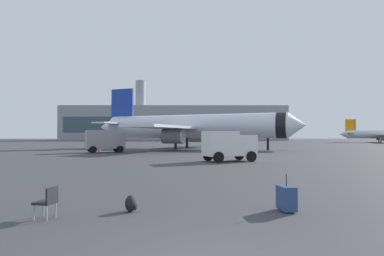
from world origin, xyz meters
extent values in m
cylinder|color=silver|center=(0.47, 46.61, 3.70)|extent=(29.29, 14.59, 3.80)
cone|color=silver|center=(15.52, 40.63, 3.70)|extent=(3.56, 4.24, 3.61)
cone|color=silver|center=(-14.96, 52.73, 3.70)|extent=(4.24, 4.36, 3.42)
cylinder|color=black|center=(13.48, 41.45, 3.70)|extent=(2.73, 4.12, 3.88)
cube|color=silver|center=(2.49, 54.41, 3.40)|extent=(10.36, 16.64, 0.36)
cube|color=silver|center=(-3.41, 39.54, 3.40)|extent=(10.36, 16.64, 0.36)
cylinder|color=gray|center=(1.56, 52.09, 2.10)|extent=(3.79, 3.22, 2.20)
cylinder|color=gray|center=(-2.49, 41.86, 2.10)|extent=(3.79, 3.22, 2.20)
cube|color=#193899|center=(-12.08, 51.59, 7.30)|extent=(4.22, 1.96, 6.40)
cube|color=silver|center=(-11.37, 54.74, 4.30)|extent=(4.63, 6.54, 0.24)
cube|color=silver|center=(-13.73, 48.80, 4.30)|extent=(4.63, 6.54, 0.24)
cylinder|color=black|center=(11.62, 42.18, 0.90)|extent=(0.36, 0.36, 1.80)
cylinder|color=black|center=(-0.51, 49.58, 0.90)|extent=(0.44, 0.44, 1.80)
cylinder|color=black|center=(-2.28, 45.11, 0.90)|extent=(0.44, 0.44, 1.80)
cone|color=silver|center=(48.52, 95.07, 2.55)|extent=(2.95, 3.03, 2.36)
cube|color=silver|center=(60.57, 95.99, 2.34)|extent=(7.33, 11.45, 0.25)
cylinder|color=gray|center=(59.91, 94.40, 1.45)|extent=(2.62, 2.25, 1.52)
cube|color=orange|center=(50.49, 94.24, 5.03)|extent=(2.89, 1.40, 4.41)
cube|color=silver|center=(51.03, 96.41, 2.97)|extent=(3.26, 4.51, 0.17)
cube|color=silver|center=(49.32, 92.34, 2.97)|extent=(3.26, 4.51, 0.17)
cylinder|color=black|center=(58.44, 92.69, 0.62)|extent=(0.30, 0.30, 1.24)
cylinder|color=black|center=(57.16, 89.64, 0.62)|extent=(0.30, 0.30, 1.24)
cube|color=gray|center=(-9.63, 37.01, 1.52)|extent=(2.43, 2.69, 2.04)
cube|color=#1E232D|center=(-8.98, 37.30, 2.00)|extent=(0.88, 1.84, 0.84)
cube|color=gray|center=(-11.82, 36.02, 1.70)|extent=(3.75, 3.28, 2.40)
cylinder|color=black|center=(-9.99, 38.10, 0.45)|extent=(0.91, 0.57, 0.90)
cylinder|color=black|center=(-9.05, 36.00, 0.45)|extent=(0.91, 0.57, 0.90)
cylinder|color=black|center=(-13.06, 36.73, 0.45)|extent=(0.91, 0.57, 0.90)
cylinder|color=black|center=(-12.12, 34.63, 0.45)|extent=(0.91, 0.57, 0.90)
cube|color=white|center=(4.60, 22.63, 1.39)|extent=(2.35, 2.49, 1.78)
cube|color=#1E232D|center=(5.30, 22.89, 1.81)|extent=(0.70, 1.71, 0.74)
cube|color=white|center=(2.54, 21.86, 1.55)|extent=(3.17, 2.80, 2.10)
cylinder|color=black|center=(4.44, 23.69, 0.45)|extent=(0.92, 0.52, 0.90)
cylinder|color=black|center=(5.17, 21.72, 0.45)|extent=(0.92, 0.52, 0.90)
cylinder|color=black|center=(1.55, 22.61, 0.45)|extent=(0.92, 0.52, 0.90)
cylinder|color=black|center=(2.29, 20.65, 0.45)|extent=(0.92, 0.52, 0.90)
cube|color=#F2590C|center=(-6.95, 56.59, 0.02)|extent=(0.44, 0.44, 0.04)
cone|color=#F2590C|center=(-6.95, 56.59, 0.32)|extent=(0.36, 0.36, 0.55)
cylinder|color=white|center=(-6.95, 56.59, 0.34)|extent=(0.23, 0.23, 0.10)
cube|color=#F2590C|center=(6.52, 47.91, 0.02)|extent=(0.44, 0.44, 0.04)
cone|color=#F2590C|center=(6.52, 47.91, 0.32)|extent=(0.36, 0.36, 0.56)
cylinder|color=white|center=(6.52, 47.91, 0.35)|extent=(0.23, 0.23, 0.10)
cube|color=#F2590C|center=(-12.42, 38.59, 0.02)|extent=(0.44, 0.44, 0.04)
cone|color=#F2590C|center=(-12.42, 38.59, 0.36)|extent=(0.36, 0.36, 0.64)
cylinder|color=white|center=(-12.42, 38.59, 0.39)|extent=(0.23, 0.23, 0.10)
cube|color=navy|center=(2.81, 4.24, 0.39)|extent=(0.48, 0.69, 0.70)
cylinder|color=black|center=(2.81, 4.24, 0.92)|extent=(0.02, 0.02, 0.36)
cylinder|color=black|center=(2.78, 4.46, 0.04)|extent=(0.08, 0.04, 0.08)
cylinder|color=black|center=(2.84, 4.02, 0.04)|extent=(0.08, 0.04, 0.08)
ellipsoid|color=black|center=(-1.81, 4.24, 0.24)|extent=(0.32, 0.40, 0.48)
ellipsoid|color=black|center=(-1.67, 4.24, 0.17)|extent=(0.12, 0.28, 0.24)
cube|color=black|center=(-3.96, 3.42, 0.44)|extent=(0.57, 0.57, 0.06)
cube|color=black|center=(-3.75, 3.38, 0.66)|extent=(0.14, 0.48, 0.40)
cylinder|color=#999EA5|center=(-4.18, 3.27, 0.22)|extent=(0.04, 0.04, 0.44)
cylinder|color=#999EA5|center=(-4.11, 3.64, 0.22)|extent=(0.04, 0.04, 0.44)
cylinder|color=#999EA5|center=(-3.81, 3.19, 0.22)|extent=(0.04, 0.04, 0.44)
cylinder|color=#999EA5|center=(-3.73, 3.57, 0.22)|extent=(0.04, 0.04, 0.44)
cube|color=gray|center=(-6.83, 137.61, 7.36)|extent=(96.12, 21.64, 14.72)
cube|color=#334756|center=(-6.83, 126.74, 6.62)|extent=(91.32, 0.10, 6.62)
cylinder|color=gray|center=(-22.18, 137.61, 20.72)|extent=(4.40, 4.40, 12.00)
camera|label=1|loc=(-0.06, -5.22, 2.25)|focal=29.81mm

